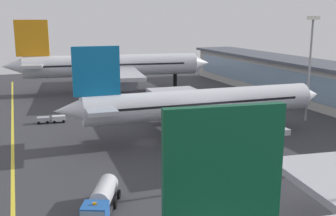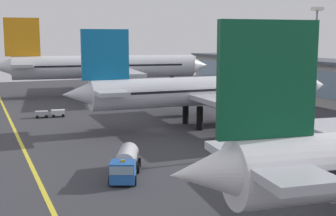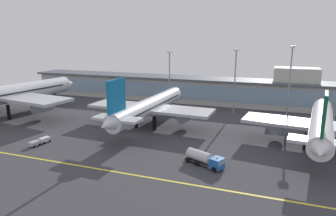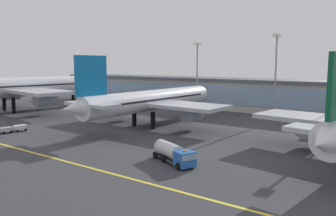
# 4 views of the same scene
# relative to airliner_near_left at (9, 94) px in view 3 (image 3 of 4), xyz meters

# --- Properties ---
(ground_plane) EXTENTS (198.66, 198.66, 0.00)m
(ground_plane) POSITION_rel_airliner_near_left_xyz_m (50.06, -5.13, -7.51)
(ground_plane) COLOR #38383D
(taxiway_centreline_stripe) EXTENTS (158.93, 0.50, 0.01)m
(taxiway_centreline_stripe) POSITION_rel_airliner_near_left_xyz_m (50.06, -27.13, -7.51)
(taxiway_centreline_stripe) COLOR yellow
(taxiway_centreline_stripe) RESTS_ON ground
(terminal_building) EXTENTS (144.90, 14.00, 15.44)m
(terminal_building) POSITION_rel_airliner_near_left_xyz_m (52.23, 44.31, -1.95)
(terminal_building) COLOR beige
(terminal_building) RESTS_ON ground
(airliner_near_left) EXTENTS (48.84, 59.30, 20.55)m
(airliner_near_left) POSITION_rel_airliner_near_left_xyz_m (0.00, 0.00, 0.00)
(airliner_near_left) COLOR black
(airliner_near_left) RESTS_ON ground
(airliner_near_right) EXTENTS (38.75, 50.73, 16.74)m
(airliner_near_right) POSITION_rel_airliner_near_left_xyz_m (50.15, 4.71, -1.40)
(airliner_near_right) COLOR black
(airliner_near_right) RESTS_ON ground
(airliner_far_right) EXTENTS (37.97, 47.79, 16.51)m
(airliner_far_right) POSITION_rel_airliner_near_left_xyz_m (96.65, 1.99, -1.49)
(airliner_far_right) COLOR black
(airliner_far_right) RESTS_ON ground
(fuel_tanker_truck) EXTENTS (9.26, 5.92, 2.90)m
(fuel_tanker_truck) POSITION_rel_airliner_near_left_xyz_m (72.70, -17.91, -6.00)
(fuel_tanker_truck) COLOR black
(fuel_tanker_truck) RESTS_ON ground
(baggage_tug_near) EXTENTS (2.35, 5.74, 1.40)m
(baggage_tug_near) POSITION_rel_airliner_near_left_xyz_m (30.33, -19.53, -6.72)
(baggage_tug_near) COLOR black
(baggage_tug_near) RESTS_ON ground
(apron_light_mast_centre) EXTENTS (1.80, 1.80, 23.92)m
(apron_light_mast_centre) POSITION_rel_airliner_near_left_xyz_m (89.74, 28.62, 8.11)
(apron_light_mast_centre) COLOR gray
(apron_light_mast_centre) RESTS_ON ground
(apron_light_mast_east) EXTENTS (1.80, 1.80, 21.45)m
(apron_light_mast_east) POSITION_rel_airliner_near_left_xyz_m (47.37, 30.54, 6.73)
(apron_light_mast_east) COLOR gray
(apron_light_mast_east) RESTS_ON ground
(apron_light_mast_far_east) EXTENTS (1.80, 1.80, 22.69)m
(apron_light_mast_far_east) POSITION_rel_airliner_near_left_xyz_m (72.08, 29.09, 7.42)
(apron_light_mast_far_east) COLOR gray
(apron_light_mast_far_east) RESTS_ON ground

